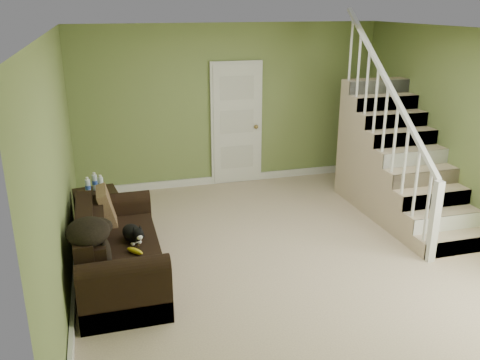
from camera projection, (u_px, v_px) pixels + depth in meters
floor at (288, 254)px, 6.17m from camera, size 5.00×5.50×0.01m
ceiling at (295, 31)px, 5.31m from camera, size 5.00×5.50×0.01m
wall_back at (230, 106)px, 8.24m from camera, size 5.00×0.04×2.60m
wall_front at (447, 265)px, 3.24m from camera, size 5.00×0.04×2.60m
wall_left at (59, 169)px, 5.10m from camera, size 0.04×5.50×2.60m
wall_right at (477, 136)px, 6.38m from camera, size 0.04×5.50×2.60m
baseboard_back at (231, 179)px, 8.62m from camera, size 5.00×0.04×0.12m
baseboard_left at (75, 277)px, 5.52m from camera, size 0.04×5.50×0.12m
baseboard_right at (461, 226)px, 6.78m from camera, size 0.04×5.50×0.12m
door at (237, 124)px, 8.32m from camera, size 0.86×0.12×2.02m
staircase at (394, 167)px, 7.35m from camera, size 1.00×2.51×2.82m
sofa at (116, 254)px, 5.52m from camera, size 0.86×1.99×0.79m
side_table at (98, 215)px, 6.49m from camera, size 0.59×0.59×0.86m
cat at (133, 234)px, 5.49m from camera, size 0.31×0.50×0.25m
banana at (135, 251)px, 5.25m from camera, size 0.19×0.20×0.06m
throw_pillow at (107, 208)px, 5.99m from camera, size 0.23×0.47×0.48m
throw_blanket at (88, 232)px, 4.85m from camera, size 0.46×0.58×0.23m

